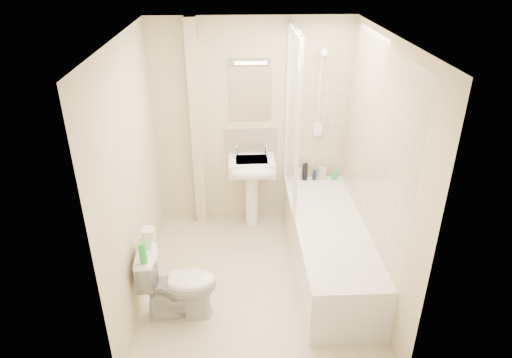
{
  "coord_description": "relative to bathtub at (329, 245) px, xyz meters",
  "views": [
    {
      "loc": [
        -0.18,
        -3.62,
        3.04
      ],
      "look_at": [
        0.0,
        0.2,
        1.07
      ],
      "focal_mm": 32.0,
      "sensor_mm": 36.0,
      "label": 1
    }
  ],
  "objects": [
    {
      "name": "tile_right",
      "position": [
        0.34,
        0.0,
        1.14
      ],
      "size": [
        0.01,
        2.1,
        1.75
      ],
      "primitive_type": "cube",
      "color": "beige",
      "rests_on": "wall_right"
    },
    {
      "name": "wall_right",
      "position": [
        0.35,
        -0.2,
        0.91
      ],
      "size": [
        0.02,
        2.5,
        2.4
      ],
      "primitive_type": "cube",
      "color": "beige",
      "rests_on": "ground"
    },
    {
      "name": "bottle_green",
      "position": [
        0.23,
        0.96,
        0.31
      ],
      "size": [
        0.07,
        0.07,
        0.1
      ],
      "primitive_type": "cylinder",
      "color": "green",
      "rests_on": "bathtub"
    },
    {
      "name": "green_bottle",
      "position": [
        -1.71,
        -0.73,
        0.49
      ],
      "size": [
        0.06,
        0.06,
        0.19
      ],
      "primitive_type": "cylinder",
      "color": "green",
      "rests_on": "toilet"
    },
    {
      "name": "bathtub",
      "position": [
        0.0,
        0.0,
        0.0
      ],
      "size": [
        0.7,
        2.1,
        0.55
      ],
      "color": "white",
      "rests_on": "ground"
    },
    {
      "name": "bottle_cream",
      "position": [
        0.07,
        0.96,
        0.34
      ],
      "size": [
        0.06,
        0.06,
        0.16
      ],
      "primitive_type": "cylinder",
      "color": "beige",
      "rests_on": "bathtub"
    },
    {
      "name": "toilet",
      "position": [
        -1.47,
        -0.6,
        0.05
      ],
      "size": [
        0.42,
        0.69,
        0.69
      ],
      "primitive_type": "imported",
      "rotation": [
        0.0,
        0.0,
        1.6
      ],
      "color": "white",
      "rests_on": "ground"
    },
    {
      "name": "shower_screen",
      "position": [
        -0.35,
        0.6,
        1.16
      ],
      "size": [
        0.04,
        0.92,
        1.8
      ],
      "color": "white",
      "rests_on": "bathtub"
    },
    {
      "name": "wall_left",
      "position": [
        -1.85,
        -0.2,
        0.91
      ],
      "size": [
        0.02,
        2.5,
        2.4
      ],
      "primitive_type": "cube",
      "color": "beige",
      "rests_on": "ground"
    },
    {
      "name": "mirror",
      "position": [
        -0.76,
        1.04,
        1.29
      ],
      "size": [
        0.46,
        0.01,
        0.6
      ],
      "primitive_type": "cube",
      "color": "white",
      "rests_on": "wall_back"
    },
    {
      "name": "floor",
      "position": [
        -0.75,
        -0.2,
        -0.29
      ],
      "size": [
        2.5,
        2.5,
        0.0
      ],
      "primitive_type": "plane",
      "color": "beige",
      "rests_on": "ground"
    },
    {
      "name": "wall_back",
      "position": [
        -0.75,
        1.05,
        0.91
      ],
      "size": [
        2.2,
        0.02,
        2.4
      ],
      "primitive_type": "cube",
      "color": "beige",
      "rests_on": "ground"
    },
    {
      "name": "toilet_roll_upper",
      "position": [
        -1.69,
        -0.53,
        0.55
      ],
      "size": [
        0.12,
        0.12,
        0.09
      ],
      "primitive_type": "cylinder",
      "color": "white",
      "rests_on": "toilet_roll_lower"
    },
    {
      "name": "splashback",
      "position": [
        -0.76,
        1.04,
        0.74
      ],
      "size": [
        0.6,
        0.02,
        0.3
      ],
      "primitive_type": "cube",
      "color": "beige",
      "rests_on": "wall_back"
    },
    {
      "name": "bottle_white_a",
      "position": [
        -0.2,
        0.96,
        0.33
      ],
      "size": [
        0.06,
        0.06,
        0.15
      ],
      "primitive_type": "cylinder",
      "color": "silver",
      "rests_on": "bathtub"
    },
    {
      "name": "bottle_blue",
      "position": [
        -0.01,
        0.96,
        0.32
      ],
      "size": [
        0.05,
        0.05,
        0.11
      ],
      "primitive_type": "cylinder",
      "color": "#122250",
      "rests_on": "bathtub"
    },
    {
      "name": "bottle_black_b",
      "position": [
        -0.12,
        0.96,
        0.36
      ],
      "size": [
        0.06,
        0.06,
        0.21
      ],
      "primitive_type": "cylinder",
      "color": "black",
      "rests_on": "bathtub"
    },
    {
      "name": "toilet_roll_lower",
      "position": [
        -1.73,
        -0.51,
        0.45
      ],
      "size": [
        0.11,
        0.11,
        0.11
      ],
      "primitive_type": "cylinder",
      "color": "white",
      "rests_on": "toilet"
    },
    {
      "name": "strip_light",
      "position": [
        -0.76,
        1.02,
        1.66
      ],
      "size": [
        0.42,
        0.07,
        0.07
      ],
      "primitive_type": "cube",
      "color": "silver",
      "rests_on": "wall_back"
    },
    {
      "name": "tile_back",
      "position": [
        0.0,
        1.04,
        1.14
      ],
      "size": [
        0.7,
        0.01,
        1.75
      ],
      "primitive_type": "cube",
      "color": "beige",
      "rests_on": "wall_back"
    },
    {
      "name": "pipe_boxing",
      "position": [
        -1.37,
        0.99,
        0.91
      ],
      "size": [
        0.12,
        0.12,
        2.4
      ],
      "primitive_type": "cube",
      "color": "beige",
      "rests_on": "ground"
    },
    {
      "name": "ceiling",
      "position": [
        -0.75,
        -0.2,
        2.11
      ],
      "size": [
        2.2,
        2.5,
        0.02
      ],
      "primitive_type": "cube",
      "color": "white",
      "rests_on": "wall_back"
    },
    {
      "name": "bottle_white_b",
      "position": [
        0.1,
        0.96,
        0.34
      ],
      "size": [
        0.06,
        0.06,
        0.15
      ],
      "primitive_type": "cylinder",
      "color": "silver",
      "rests_on": "bathtub"
    },
    {
      "name": "pedestal_sink",
      "position": [
        -0.76,
        0.81,
        0.41
      ],
      "size": [
        0.52,
        0.48,
        1.0
      ],
      "color": "white",
      "rests_on": "ground"
    },
    {
      "name": "shower_fixture",
      "position": [
        -0.0,
        0.99,
        1.26
      ],
      "size": [
        0.1,
        0.16,
        0.99
      ],
      "color": "white",
      "rests_on": "wall_back"
    }
  ]
}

